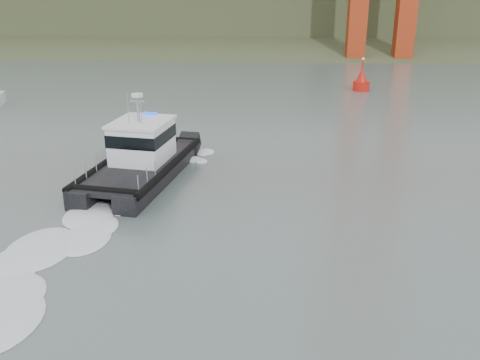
% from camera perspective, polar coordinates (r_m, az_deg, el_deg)
% --- Properties ---
extents(ground, '(400.00, 400.00, 0.00)m').
position_cam_1_polar(ground, '(23.27, -5.51, -13.60)').
color(ground, slate).
rests_on(ground, ground).
extents(headlands, '(500.00, 105.36, 27.12)m').
position_cam_1_polar(headlands, '(144.66, 1.76, 18.27)').
color(headlands, '#394A2A').
rests_on(headlands, ground).
extents(patrol_boat, '(6.69, 13.20, 6.12)m').
position_cam_1_polar(patrol_boat, '(37.67, -10.52, 2.48)').
color(patrol_boat, black).
rests_on(patrol_boat, ground).
extents(nav_buoy, '(2.06, 2.06, 4.30)m').
position_cam_1_polar(nav_buoy, '(69.06, 12.83, 10.21)').
color(nav_buoy, red).
rests_on(nav_buoy, ground).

